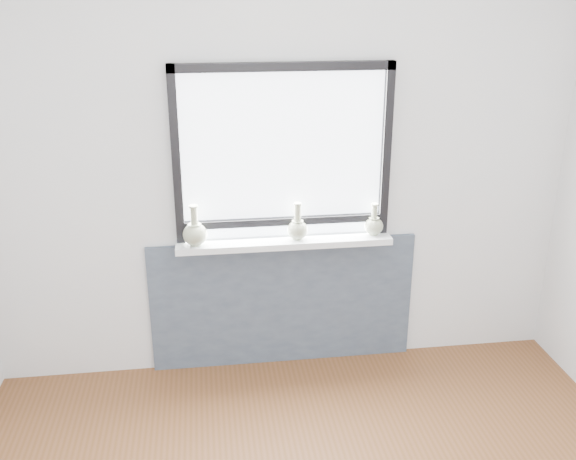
{
  "coord_description": "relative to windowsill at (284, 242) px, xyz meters",
  "views": [
    {
      "loc": [
        -0.47,
        -1.9,
        2.35
      ],
      "look_at": [
        0.0,
        1.55,
        1.02
      ],
      "focal_mm": 40.0,
      "sensor_mm": 36.0,
      "label": 1
    }
  ],
  "objects": [
    {
      "name": "vase_c",
      "position": [
        0.56,
        0.01,
        0.08
      ],
      "size": [
        0.12,
        0.12,
        0.2
      ],
      "rotation": [
        0.0,
        0.0,
        0.3
      ],
      "color": "#A9B290",
      "rests_on": "windowsill"
    },
    {
      "name": "vase_b",
      "position": [
        0.08,
        -0.0,
        0.09
      ],
      "size": [
        0.13,
        0.13,
        0.23
      ],
      "rotation": [
        0.0,
        0.0,
        -0.19
      ],
      "color": "#A9B290",
      "rests_on": "windowsill"
    },
    {
      "name": "window",
      "position": [
        0.0,
        0.06,
        0.56
      ],
      "size": [
        1.3,
        0.06,
        1.05
      ],
      "color": "black",
      "rests_on": "windowsill"
    },
    {
      "name": "vase_a",
      "position": [
        -0.54,
        -0.02,
        0.1
      ],
      "size": [
        0.15,
        0.15,
        0.25
      ],
      "rotation": [
        0.0,
        0.0,
        -0.23
      ],
      "color": "#A9B290",
      "rests_on": "windowsill"
    },
    {
      "name": "apron_panel",
      "position": [
        0.0,
        0.07,
        -0.45
      ],
      "size": [
        1.7,
        0.03,
        0.86
      ],
      "primitive_type": "cube",
      "color": "#4B586A",
      "rests_on": "ground"
    },
    {
      "name": "back_wall",
      "position": [
        0.0,
        0.1,
        0.42
      ],
      "size": [
        3.6,
        0.02,
        2.6
      ],
      "primitive_type": "cube",
      "color": "silver",
      "rests_on": "ground"
    },
    {
      "name": "windowsill",
      "position": [
        0.0,
        0.0,
        0.0
      ],
      "size": [
        1.32,
        0.18,
        0.04
      ],
      "primitive_type": "cube",
      "color": "white",
      "rests_on": "apron_panel"
    }
  ]
}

